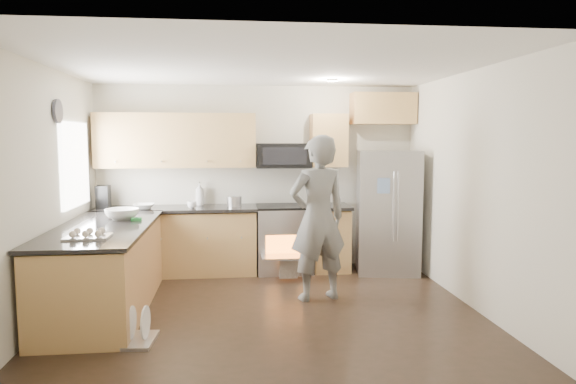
{
  "coord_description": "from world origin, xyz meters",
  "views": [
    {
      "loc": [
        -0.37,
        -5.35,
        1.86
      ],
      "look_at": [
        0.27,
        0.5,
        1.24
      ],
      "focal_mm": 32.0,
      "sensor_mm": 36.0,
      "label": 1
    }
  ],
  "objects": [
    {
      "name": "refrigerator",
      "position": [
        1.77,
        1.47,
        0.85
      ],
      "size": [
        0.93,
        0.78,
        1.69
      ],
      "rotation": [
        0.0,
        0.0,
        -0.17
      ],
      "color": "#B7B7BC",
      "rests_on": "ground"
    },
    {
      "name": "ground",
      "position": [
        0.0,
        0.0,
        0.0
      ],
      "size": [
        4.5,
        4.5,
        0.0
      ],
      "primitive_type": "plane",
      "color": "black",
      "rests_on": "ground"
    },
    {
      "name": "room_shell",
      "position": [
        -0.04,
        0.02,
        1.67
      ],
      "size": [
        4.54,
        4.04,
        2.62
      ],
      "color": "beige",
      "rests_on": "ground"
    },
    {
      "name": "stove_range",
      "position": [
        0.35,
        1.69,
        0.68
      ],
      "size": [
        0.76,
        0.97,
        1.79
      ],
      "color": "#B7B7BC",
      "rests_on": "ground"
    },
    {
      "name": "peninsula",
      "position": [
        -1.75,
        0.25,
        0.47
      ],
      "size": [
        0.96,
        2.36,
        1.05
      ],
      "color": "#AF7746",
      "rests_on": "ground"
    },
    {
      "name": "person",
      "position": [
        0.6,
        0.39,
        0.95
      ],
      "size": [
        0.79,
        0.62,
        1.9
      ],
      "primitive_type": "imported",
      "rotation": [
        0.0,
        0.0,
        3.4
      ],
      "color": "slate",
      "rests_on": "ground"
    },
    {
      "name": "dish_rack",
      "position": [
        -1.37,
        -0.68,
        0.09
      ],
      "size": [
        0.58,
        0.49,
        0.34
      ],
      "rotation": [
        0.0,
        0.0,
        -0.09
      ],
      "color": "#B7B7BC",
      "rests_on": "ground"
    },
    {
      "name": "back_cabinet_run",
      "position": [
        -0.58,
        1.75,
        0.96
      ],
      "size": [
        4.45,
        0.64,
        2.5
      ],
      "color": "#AF7746",
      "rests_on": "ground"
    }
  ]
}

